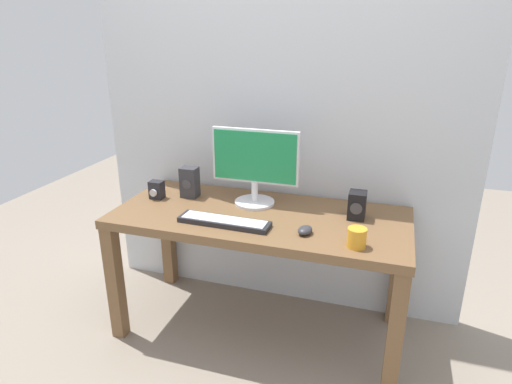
{
  "coord_description": "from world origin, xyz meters",
  "views": [
    {
      "loc": [
        0.63,
        -2.05,
        1.63
      ],
      "look_at": [
        -0.02,
        0.0,
        0.84
      ],
      "focal_mm": 30.98,
      "sensor_mm": 36.0,
      "label": 1
    }
  ],
  "objects_px": {
    "audio_controller": "(157,190)",
    "coffee_mug": "(357,238)",
    "mouse": "(305,230)",
    "desk": "(260,231)",
    "keyboard_primary": "(224,222)",
    "speaker_right": "(357,205)",
    "speaker_left": "(190,182)",
    "monitor": "(255,165)"
  },
  "relations": [
    {
      "from": "audio_controller",
      "to": "coffee_mug",
      "type": "relative_size",
      "value": 1.15
    },
    {
      "from": "mouse",
      "to": "desk",
      "type": "bearing_deg",
      "value": 161.65
    },
    {
      "from": "desk",
      "to": "keyboard_primary",
      "type": "distance_m",
      "value": 0.25
    },
    {
      "from": "coffee_mug",
      "to": "speaker_right",
      "type": "bearing_deg",
      "value": 95.63
    },
    {
      "from": "speaker_left",
      "to": "audio_controller",
      "type": "height_order",
      "value": "speaker_left"
    },
    {
      "from": "mouse",
      "to": "coffee_mug",
      "type": "height_order",
      "value": "coffee_mug"
    },
    {
      "from": "monitor",
      "to": "speaker_right",
      "type": "height_order",
      "value": "monitor"
    },
    {
      "from": "monitor",
      "to": "audio_controller",
      "type": "bearing_deg",
      "value": -170.21
    },
    {
      "from": "mouse",
      "to": "audio_controller",
      "type": "relative_size",
      "value": 0.88
    },
    {
      "from": "monitor",
      "to": "speaker_left",
      "type": "distance_m",
      "value": 0.41
    },
    {
      "from": "monitor",
      "to": "keyboard_primary",
      "type": "height_order",
      "value": "monitor"
    },
    {
      "from": "audio_controller",
      "to": "desk",
      "type": "bearing_deg",
      "value": -3.61
    },
    {
      "from": "coffee_mug",
      "to": "speaker_left",
      "type": "bearing_deg",
      "value": 160.41
    },
    {
      "from": "keyboard_primary",
      "to": "speaker_left",
      "type": "relative_size",
      "value": 2.68
    },
    {
      "from": "keyboard_primary",
      "to": "monitor",
      "type": "bearing_deg",
      "value": 79.22
    },
    {
      "from": "speaker_right",
      "to": "coffee_mug",
      "type": "relative_size",
      "value": 1.59
    },
    {
      "from": "mouse",
      "to": "audio_controller",
      "type": "xyz_separation_m",
      "value": [
        -0.91,
        0.21,
        0.03
      ]
    },
    {
      "from": "audio_controller",
      "to": "coffee_mug",
      "type": "bearing_deg",
      "value": -13.03
    },
    {
      "from": "speaker_right",
      "to": "speaker_left",
      "type": "height_order",
      "value": "speaker_left"
    },
    {
      "from": "coffee_mug",
      "to": "desk",
      "type": "bearing_deg",
      "value": 156.49
    },
    {
      "from": "mouse",
      "to": "audio_controller",
      "type": "bearing_deg",
      "value": 179.99
    },
    {
      "from": "keyboard_primary",
      "to": "coffee_mug",
      "type": "xyz_separation_m",
      "value": [
        0.65,
        -0.05,
        0.03
      ]
    },
    {
      "from": "audio_controller",
      "to": "keyboard_primary",
      "type": "bearing_deg",
      "value": -23.69
    },
    {
      "from": "speaker_left",
      "to": "coffee_mug",
      "type": "bearing_deg",
      "value": -19.59
    },
    {
      "from": "speaker_right",
      "to": "speaker_left",
      "type": "distance_m",
      "value": 0.95
    },
    {
      "from": "desk",
      "to": "monitor",
      "type": "bearing_deg",
      "value": 117.21
    },
    {
      "from": "mouse",
      "to": "speaker_left",
      "type": "relative_size",
      "value": 0.51
    },
    {
      "from": "monitor",
      "to": "coffee_mug",
      "type": "relative_size",
      "value": 5.42
    },
    {
      "from": "speaker_right",
      "to": "audio_controller",
      "type": "relative_size",
      "value": 1.39
    },
    {
      "from": "speaker_right",
      "to": "monitor",
      "type": "bearing_deg",
      "value": 175.93
    },
    {
      "from": "mouse",
      "to": "speaker_right",
      "type": "distance_m",
      "value": 0.34
    },
    {
      "from": "coffee_mug",
      "to": "audio_controller",
      "type": "bearing_deg",
      "value": 166.97
    },
    {
      "from": "speaker_left",
      "to": "monitor",
      "type": "bearing_deg",
      "value": 2.04
    },
    {
      "from": "desk",
      "to": "keyboard_primary",
      "type": "relative_size",
      "value": 3.28
    },
    {
      "from": "monitor",
      "to": "speaker_left",
      "type": "height_order",
      "value": "monitor"
    },
    {
      "from": "speaker_right",
      "to": "mouse",
      "type": "bearing_deg",
      "value": -128.81
    },
    {
      "from": "desk",
      "to": "keyboard_primary",
      "type": "height_order",
      "value": "keyboard_primary"
    },
    {
      "from": "speaker_right",
      "to": "coffee_mug",
      "type": "xyz_separation_m",
      "value": [
        0.03,
        -0.32,
        -0.03
      ]
    },
    {
      "from": "keyboard_primary",
      "to": "speaker_right",
      "type": "bearing_deg",
      "value": 24.04
    },
    {
      "from": "speaker_right",
      "to": "speaker_left",
      "type": "bearing_deg",
      "value": 178.44
    },
    {
      "from": "speaker_left",
      "to": "coffee_mug",
      "type": "xyz_separation_m",
      "value": [
        0.98,
        -0.35,
        -0.04
      ]
    },
    {
      "from": "keyboard_primary",
      "to": "desk",
      "type": "bearing_deg",
      "value": 54.04
    }
  ]
}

